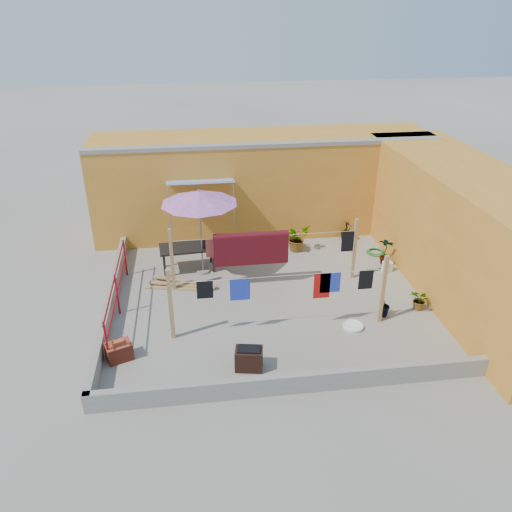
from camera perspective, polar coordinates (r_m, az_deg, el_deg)
The scene contains 21 objects.
ground at distance 13.26m, azimuth 1.55°, elevation -4.84°, with size 80.00×80.00×0.00m, color #9E998E.
wall_back at distance 16.86m, azimuth 0.76°, elevation 8.39°, with size 11.00×3.27×3.21m.
wall_right at distance 14.22m, azimuth 22.82°, elevation 2.51°, with size 2.40×9.00×3.20m, color orange.
parapet_front at distance 10.30m, azimuth 4.82°, elevation -14.25°, with size 8.30×0.16×0.44m, color gray.
parapet_left at distance 13.19m, azimuth -16.29°, elevation -5.09°, with size 0.16×7.30×0.44m, color gray.
red_railing at distance 12.74m, azimuth -15.66°, elevation -3.61°, with size 0.05×4.20×1.10m.
clothesline_rig at distance 13.17m, azimuth 0.01°, elevation 0.27°, with size 5.09×2.35×1.80m.
patio_umbrella at distance 13.63m, azimuth -6.53°, elevation 6.60°, with size 2.23×2.23×2.54m.
outdoor_table at distance 14.46m, azimuth -7.82°, elevation 0.83°, with size 1.65×0.92×0.74m.
brick_stack at distance 11.47m, azimuth -15.39°, elevation -10.43°, with size 0.65×0.57×0.47m.
lumber_pile at distance 13.88m, azimuth -8.48°, elevation -3.28°, with size 1.97×0.95×0.12m.
brazier at distance 10.80m, azimuth -0.82°, elevation -11.62°, with size 0.64×0.49×0.52m.
white_basin at distance 12.33m, azimuth 11.03°, elevation -7.87°, with size 0.51×0.51×0.09m.
water_jug_a at distance 15.01m, azimuth 15.01°, elevation -1.17°, with size 0.20×0.20×0.31m.
water_jug_b at distance 14.93m, azimuth 14.58°, elevation -1.20°, with size 0.22×0.22×0.35m.
green_hose at distance 16.00m, azimuth 13.49°, elevation 0.44°, with size 0.55×0.55×0.08m.
plant_back_a at distance 15.65m, azimuth 4.66°, elevation 2.11°, with size 0.77×0.67×0.86m, color #1C5017.
plant_back_b at distance 16.52m, azimuth 10.32°, elevation 2.88°, with size 0.40×0.40×0.72m, color #1C5017.
plant_right_a at distance 15.21m, azimuth 14.59°, elevation 0.56°, with size 0.46×0.31×0.88m, color #1C5017.
plant_right_b at distance 12.75m, azimuth 14.37°, elevation -5.49°, with size 0.35×0.28×0.64m, color #1C5017.
plant_right_c at distance 13.32m, azimuth 18.28°, elevation -4.81°, with size 0.49×0.43×0.55m, color #1C5017.
Camera 1 is at (-1.86, -11.10, 7.00)m, focal length 35.00 mm.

